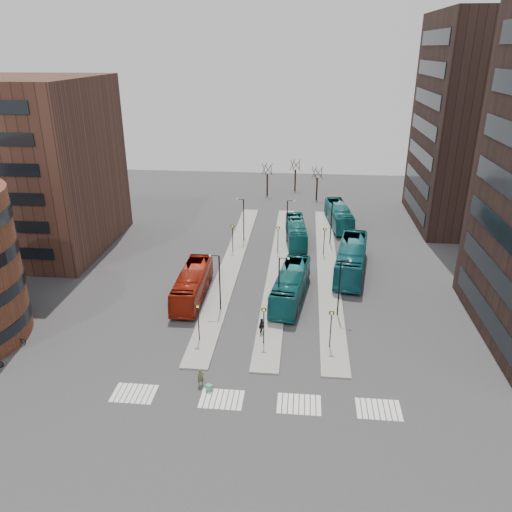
# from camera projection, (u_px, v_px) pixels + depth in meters

# --- Properties ---
(ground) EXTENTS (160.00, 160.00, 0.00)m
(ground) POSITION_uv_depth(u_px,v_px,m) (226.00, 437.00, 34.97)
(ground) COLOR #303032
(ground) RESTS_ON ground
(island_left) EXTENTS (2.50, 45.00, 0.15)m
(island_left) POSITION_uv_depth(u_px,v_px,m) (232.00, 264.00, 62.84)
(island_left) COLOR gray
(island_left) RESTS_ON ground
(island_mid) EXTENTS (2.50, 45.00, 0.15)m
(island_mid) POSITION_uv_depth(u_px,v_px,m) (279.00, 265.00, 62.29)
(island_mid) COLOR gray
(island_mid) RESTS_ON ground
(island_right) EXTENTS (2.50, 45.00, 0.15)m
(island_right) POSITION_uv_depth(u_px,v_px,m) (327.00, 267.00, 61.75)
(island_right) COLOR gray
(island_right) RESTS_ON ground
(suitcase) EXTENTS (0.55, 0.50, 0.55)m
(suitcase) POSITION_uv_depth(u_px,v_px,m) (209.00, 388.00, 39.58)
(suitcase) COLOR #1D479F
(suitcase) RESTS_ON ground
(red_bus) EXTENTS (2.80, 11.32, 3.14)m
(red_bus) POSITION_uv_depth(u_px,v_px,m) (192.00, 284.00, 54.01)
(red_bus) COLOR maroon
(red_bus) RESTS_ON ground
(teal_bus_a) EXTENTS (4.23, 11.93, 3.25)m
(teal_bus_a) POSITION_uv_depth(u_px,v_px,m) (291.00, 285.00, 53.55)
(teal_bus_a) COLOR #12585C
(teal_bus_a) RESTS_ON ground
(teal_bus_b) EXTENTS (3.36, 10.72, 2.94)m
(teal_bus_b) POSITION_uv_depth(u_px,v_px,m) (296.00, 232.00, 69.60)
(teal_bus_b) COLOR #146364
(teal_bus_b) RESTS_ON ground
(teal_bus_c) EXTENTS (4.98, 13.45, 3.66)m
(teal_bus_c) POSITION_uv_depth(u_px,v_px,m) (351.00, 259.00, 59.83)
(teal_bus_c) COLOR #155E6A
(teal_bus_c) RESTS_ON ground
(teal_bus_d) EXTENTS (4.07, 11.74, 3.20)m
(teal_bus_d) POSITION_uv_depth(u_px,v_px,m) (339.00, 216.00, 75.87)
(teal_bus_d) COLOR #15656B
(teal_bus_d) RESTS_ON ground
(traveller) EXTENTS (0.66, 0.58, 1.53)m
(traveller) POSITION_uv_depth(u_px,v_px,m) (201.00, 377.00, 40.04)
(traveller) COLOR #515432
(traveller) RESTS_ON ground
(commuter_a) EXTENTS (0.94, 0.75, 1.87)m
(commuter_a) POSITION_uv_depth(u_px,v_px,m) (182.00, 312.00, 49.62)
(commuter_a) COLOR black
(commuter_a) RESTS_ON ground
(commuter_b) EXTENTS (0.76, 1.05, 1.65)m
(commuter_b) POSITION_uv_depth(u_px,v_px,m) (262.00, 326.00, 47.23)
(commuter_b) COLOR black
(commuter_b) RESTS_ON ground
(commuter_c) EXTENTS (0.64, 1.04, 1.56)m
(commuter_c) POSITION_uv_depth(u_px,v_px,m) (286.00, 310.00, 50.33)
(commuter_c) COLOR black
(commuter_c) RESTS_ON ground
(bicycle_far) EXTENTS (1.99, 1.15, 0.99)m
(bicycle_far) POSITION_uv_depth(u_px,v_px,m) (15.00, 341.00, 45.47)
(bicycle_far) COLOR gray
(bicycle_far) RESTS_ON ground
(crosswalk_stripes) EXTENTS (22.35, 2.40, 0.01)m
(crosswalk_stripes) POSITION_uv_depth(u_px,v_px,m) (257.00, 401.00, 38.48)
(crosswalk_stripes) COLOR silver
(crosswalk_stripes) RESTS_ON ground
(office_block) EXTENTS (25.00, 20.12, 22.00)m
(office_block) POSITION_uv_depth(u_px,v_px,m) (7.00, 166.00, 65.01)
(office_block) COLOR #4D2D23
(office_block) RESTS_ON ground
(tower_far) EXTENTS (20.12, 20.00, 30.00)m
(tower_far) POSITION_uv_depth(u_px,v_px,m) (495.00, 124.00, 72.15)
(tower_far) COLOR black
(tower_far) RESTS_ON ground
(sign_poles) EXTENTS (12.45, 22.12, 3.65)m
(sign_poles) POSITION_uv_depth(u_px,v_px,m) (272.00, 271.00, 55.00)
(sign_poles) COLOR black
(sign_poles) RESTS_ON ground
(lamp_posts) EXTENTS (14.04, 20.24, 6.12)m
(lamp_posts) POSITION_uv_depth(u_px,v_px,m) (284.00, 245.00, 59.05)
(lamp_posts) COLOR black
(lamp_posts) RESTS_ON ground
(bare_trees) EXTENTS (10.97, 8.14, 5.90)m
(bare_trees) POSITION_uv_depth(u_px,v_px,m) (293.00, 181.00, 91.19)
(bare_trees) COLOR black
(bare_trees) RESTS_ON ground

